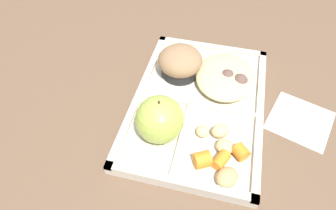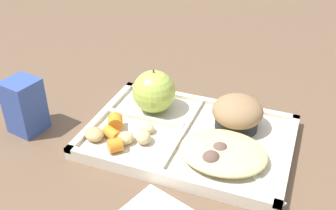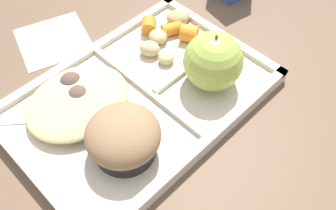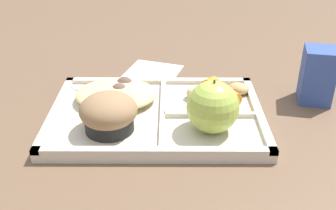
# 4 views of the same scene
# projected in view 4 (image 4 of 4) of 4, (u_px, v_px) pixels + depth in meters

# --- Properties ---
(ground) EXTENTS (6.00, 6.00, 0.00)m
(ground) POSITION_uv_depth(u_px,v_px,m) (157.00, 120.00, 0.72)
(ground) COLOR brown
(lunch_tray) EXTENTS (0.37, 0.25, 0.02)m
(lunch_tray) POSITION_uv_depth(u_px,v_px,m) (157.00, 116.00, 0.72)
(lunch_tray) COLOR beige
(lunch_tray) RESTS_ON ground
(green_apple) EXTENTS (0.09, 0.09, 0.09)m
(green_apple) POSITION_uv_depth(u_px,v_px,m) (213.00, 107.00, 0.64)
(green_apple) COLOR #A8C14C
(green_apple) RESTS_ON lunch_tray
(bran_muffin) EXTENTS (0.09, 0.09, 0.06)m
(bran_muffin) POSITION_uv_depth(u_px,v_px,m) (109.00, 113.00, 0.65)
(bran_muffin) COLOR black
(bran_muffin) RESTS_ON lunch_tray
(carrot_slice_small) EXTENTS (0.03, 0.03, 0.02)m
(carrot_slice_small) POSITION_uv_depth(u_px,v_px,m) (211.00, 84.00, 0.79)
(carrot_slice_small) COLOR orange
(carrot_slice_small) RESTS_ON lunch_tray
(carrot_slice_back) EXTENTS (0.04, 0.03, 0.02)m
(carrot_slice_back) POSITION_uv_depth(u_px,v_px,m) (224.00, 92.00, 0.76)
(carrot_slice_back) COLOR orange
(carrot_slice_back) RESTS_ON lunch_tray
(carrot_slice_center) EXTENTS (0.04, 0.04, 0.03)m
(carrot_slice_center) POSITION_uv_depth(u_px,v_px,m) (231.00, 98.00, 0.73)
(carrot_slice_center) COLOR orange
(carrot_slice_center) RESTS_ON lunch_tray
(potato_chunk_wedge) EXTENTS (0.05, 0.05, 0.02)m
(potato_chunk_wedge) POSITION_uv_depth(u_px,v_px,m) (239.00, 89.00, 0.77)
(potato_chunk_wedge) COLOR tan
(potato_chunk_wedge) RESTS_ON lunch_tray
(potato_chunk_browned) EXTENTS (0.03, 0.04, 0.02)m
(potato_chunk_browned) POSITION_uv_depth(u_px,v_px,m) (209.00, 91.00, 0.76)
(potato_chunk_browned) COLOR tan
(potato_chunk_browned) RESTS_ON lunch_tray
(potato_chunk_corner) EXTENTS (0.03, 0.03, 0.02)m
(potato_chunk_corner) POSITION_uv_depth(u_px,v_px,m) (198.00, 103.00, 0.73)
(potato_chunk_corner) COLOR tan
(potato_chunk_corner) RESTS_ON lunch_tray
(potato_chunk_golden) EXTENTS (0.04, 0.04, 0.02)m
(potato_chunk_golden) POSITION_uv_depth(u_px,v_px,m) (194.00, 94.00, 0.75)
(potato_chunk_golden) COLOR tan
(potato_chunk_golden) RESTS_ON lunch_tray
(egg_noodle_pile) EXTENTS (0.15, 0.12, 0.03)m
(egg_noodle_pile) POSITION_uv_depth(u_px,v_px,m) (116.00, 94.00, 0.74)
(egg_noodle_pile) COLOR #D6C684
(egg_noodle_pile) RESTS_ON lunch_tray
(meatball_side) EXTENTS (0.03, 0.03, 0.03)m
(meatball_side) POSITION_uv_depth(u_px,v_px,m) (125.00, 85.00, 0.77)
(meatball_side) COLOR brown
(meatball_side) RESTS_ON lunch_tray
(meatball_center) EXTENTS (0.03, 0.03, 0.03)m
(meatball_center) POSITION_uv_depth(u_px,v_px,m) (119.00, 92.00, 0.75)
(meatball_center) COLOR brown
(meatball_center) RESTS_ON lunch_tray
(plastic_fork) EXTENTS (0.12, 0.11, 0.00)m
(plastic_fork) POSITION_uv_depth(u_px,v_px,m) (92.00, 96.00, 0.77)
(plastic_fork) COLOR white
(plastic_fork) RESTS_ON lunch_tray
(milk_carton) EXTENTS (0.07, 0.07, 0.11)m
(milk_carton) POSITION_uv_depth(u_px,v_px,m) (317.00, 76.00, 0.76)
(milk_carton) COLOR #334C99
(milk_carton) RESTS_ON ground
(paper_napkin) EXTENTS (0.14, 0.14, 0.00)m
(paper_napkin) POSITION_uv_depth(u_px,v_px,m) (152.00, 72.00, 0.90)
(paper_napkin) COLOR white
(paper_napkin) RESTS_ON ground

